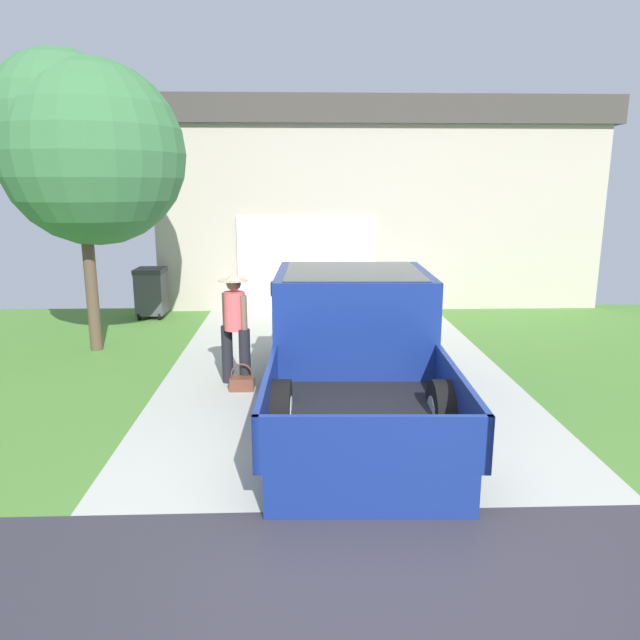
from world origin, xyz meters
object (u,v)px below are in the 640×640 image
Objects in this scene: person_with_hat at (235,324)px; house_with_garage at (367,201)px; wheeled_trash_bin at (151,291)px; pickup_truck at (353,341)px; handbag at (242,382)px; front_yard_tree at (80,146)px.

house_with_garage is at bearing 108.62° from person_with_hat.
pickup_truck is at bearing -51.99° from wheeled_trash_bin.
person_with_hat is at bearing -63.23° from wheeled_trash_bin.
front_yard_tree reaches higher than handbag.
front_yard_tree is 4.63× the size of wheeled_trash_bin.
pickup_truck reaches higher than wheeled_trash_bin.
person_with_hat is 0.33× the size of front_yard_tree.
house_with_garage is 2.12× the size of front_yard_tree.
front_yard_tree is at bearing 150.97° from pickup_truck.
front_yard_tree reaches higher than house_with_garage.
house_with_garage reaches higher than pickup_truck.
handbag is (-1.54, 0.24, -0.65)m from pickup_truck.
handbag is at bearing -30.99° from person_with_hat.
wheeled_trash_bin is at bearing 154.04° from person_with_hat.
house_with_garage reaches higher than wheeled_trash_bin.
person_with_hat is 0.16× the size of house_with_garage.
pickup_truck is 6.38m from wheeled_trash_bin.
handbag is at bearing -107.51° from house_with_garage.
handbag is at bearing 173.31° from pickup_truck.
handbag is 0.36× the size of wheeled_trash_bin.
front_yard_tree is (-2.81, 2.38, 3.36)m from handbag.
handbag is 9.25m from house_with_garage.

